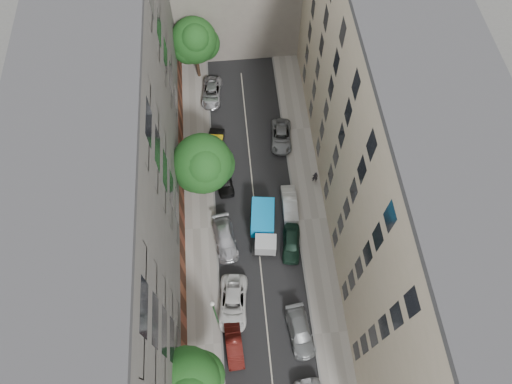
{
  "coord_description": "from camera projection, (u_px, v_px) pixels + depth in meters",
  "views": [
    {
      "loc": [
        -1.74,
        -18.51,
        41.02
      ],
      "look_at": [
        -0.0,
        0.37,
        6.0
      ],
      "focal_mm": 32.0,
      "sensor_mm": 36.0,
      "label": 1
    }
  ],
  "objects": [
    {
      "name": "car_left_4",
      "position": [
        225.0,
        180.0,
        46.55
      ],
      "size": [
        1.91,
        4.06,
        1.34
      ],
      "primitive_type": "imported",
      "rotation": [
        0.0,
        0.0,
        0.09
      ],
      "color": "black",
      "rests_on": "ground"
    },
    {
      "name": "sidewalk_left",
      "position": [
        201.0,
        229.0,
        44.61
      ],
      "size": [
        3.0,
        44.0,
        0.15
      ],
      "primitive_type": "cube",
      "color": "gray",
      "rests_on": "ground"
    },
    {
      "name": "building_right",
      "position": [
        393.0,
        161.0,
        36.61
      ],
      "size": [
        8.0,
        44.0,
        20.0
      ],
      "primitive_type": "cube",
      "color": "#BAA890",
      "rests_on": "ground"
    },
    {
      "name": "road_surface",
      "position": [
        256.0,
        224.0,
        44.91
      ],
      "size": [
        8.0,
        44.0,
        0.02
      ],
      "primitive_type": "cube",
      "color": "black",
      "rests_on": "ground"
    },
    {
      "name": "car_left_1",
      "position": [
        234.0,
        345.0,
        38.81
      ],
      "size": [
        1.59,
        4.01,
        1.3
      ],
      "primitive_type": "imported",
      "rotation": [
        0.0,
        0.0,
        0.05
      ],
      "color": "#49120E",
      "rests_on": "ground"
    },
    {
      "name": "building_left",
      "position": [
        117.0,
        183.0,
        35.65
      ],
      "size": [
        8.0,
        44.0,
        20.0
      ],
      "primitive_type": "cube",
      "color": "#53514E",
      "rests_on": "ground"
    },
    {
      "name": "car_left_6",
      "position": [
        212.0,
        93.0,
        52.07
      ],
      "size": [
        2.67,
        4.84,
        1.28
      ],
      "primitive_type": "imported",
      "rotation": [
        0.0,
        0.0,
        -0.12
      ],
      "color": "#B7B7BC",
      "rests_on": "ground"
    },
    {
      "name": "tree_mid",
      "position": [
        204.0,
        165.0,
        41.96
      ],
      "size": [
        5.83,
        5.63,
        8.1
      ],
      "color": "#382619",
      "rests_on": "sidewalk_left"
    },
    {
      "name": "car_right_4",
      "position": [
        281.0,
        136.0,
        49.16
      ],
      "size": [
        2.55,
        4.76,
        1.27
      ],
      "primitive_type": "imported",
      "rotation": [
        0.0,
        0.0,
        -0.1
      ],
      "color": "slate",
      "rests_on": "ground"
    },
    {
      "name": "pedestrian",
      "position": [
        315.0,
        177.0,
        46.39
      ],
      "size": [
        0.63,
        0.45,
        1.61
      ],
      "primitive_type": "imported",
      "rotation": [
        0.0,
        0.0,
        3.03
      ],
      "color": "black",
      "rests_on": "sidewalk_right"
    },
    {
      "name": "ground",
      "position": [
        256.0,
        224.0,
        44.92
      ],
      "size": [
        120.0,
        120.0,
        0.0
      ],
      "primitive_type": "plane",
      "color": "#4C4C49",
      "rests_on": "ground"
    },
    {
      "name": "lamp_post",
      "position": [
        215.0,
        312.0,
        36.45
      ],
      "size": [
        0.36,
        0.36,
        6.96
      ],
      "color": "#175320",
      "rests_on": "sidewalk_left"
    },
    {
      "name": "tree_far",
      "position": [
        195.0,
        42.0,
        49.29
      ],
      "size": [
        5.29,
        5.02,
        8.0
      ],
      "color": "#382619",
      "rests_on": "sidewalk_left"
    },
    {
      "name": "car_left_2",
      "position": [
        233.0,
        303.0,
        40.46
      ],
      "size": [
        3.01,
        5.51,
        1.46
      ],
      "primitive_type": "imported",
      "rotation": [
        0.0,
        0.0,
        -0.11
      ],
      "color": "silver",
      "rests_on": "ground"
    },
    {
      "name": "car_right_2",
      "position": [
        291.0,
        243.0,
        43.21
      ],
      "size": [
        2.23,
        4.28,
        1.39
      ],
      "primitive_type": "imported",
      "rotation": [
        0.0,
        0.0,
        -0.15
      ],
      "color": "#142F22",
      "rests_on": "ground"
    },
    {
      "name": "tree_near",
      "position": [
        188.0,
        384.0,
        32.68
      ],
      "size": [
        5.3,
        5.03,
        8.41
      ],
      "color": "#382619",
      "rests_on": "sidewalk_left"
    },
    {
      "name": "car_left_3",
      "position": [
        225.0,
        239.0,
        43.43
      ],
      "size": [
        2.58,
        5.05,
        1.4
      ],
      "primitive_type": "imported",
      "rotation": [
        0.0,
        0.0,
        0.13
      ],
      "color": "#B1B0B5",
      "rests_on": "ground"
    },
    {
      "name": "car_right_1",
      "position": [
        300.0,
        332.0,
        39.33
      ],
      "size": [
        2.41,
        4.84,
        1.35
      ],
      "primitive_type": "imported",
      "rotation": [
        0.0,
        0.0,
        0.11
      ],
      "color": "slate",
      "rests_on": "ground"
    },
    {
      "name": "sidewalk_right",
      "position": [
        312.0,
        219.0,
        45.09
      ],
      "size": [
        3.0,
        44.0,
        0.15
      ],
      "primitive_type": "cube",
      "color": "gray",
      "rests_on": "ground"
    },
    {
      "name": "car_right_3",
      "position": [
        290.0,
        204.0,
        45.24
      ],
      "size": [
        1.47,
        4.08,
        1.34
      ],
      "primitive_type": "imported",
      "rotation": [
        0.0,
        0.0,
        -0.01
      ],
      "color": "silver",
      "rests_on": "ground"
    },
    {
      "name": "tarp_truck",
      "position": [
        263.0,
        226.0,
        43.36
      ],
      "size": [
        2.7,
        5.51,
        2.44
      ],
      "rotation": [
        0.0,
        0.0,
        -0.13
      ],
      "color": "black",
      "rests_on": "ground"
    },
    {
      "name": "car_left_5",
      "position": [
        215.0,
        147.0,
        48.37
      ],
      "size": [
        2.35,
        4.77,
        1.51
      ],
      "primitive_type": "imported",
      "rotation": [
        0.0,
        0.0,
        -0.17
      ],
      "color": "black",
      "rests_on": "ground"
    }
  ]
}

